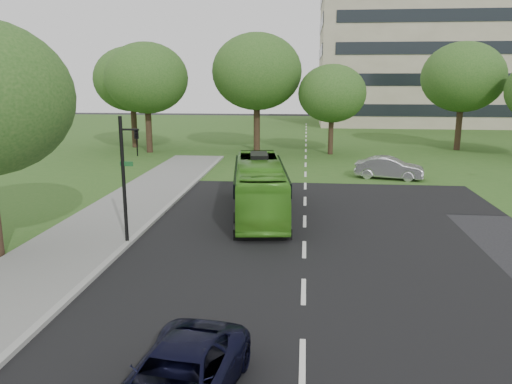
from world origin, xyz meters
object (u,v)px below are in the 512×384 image
office_building (459,38)px  tree_park_d (463,77)px  tree_park_f (132,79)px  sedan (389,168)px  tree_park_a (146,78)px  suv (178,381)px  bus (260,187)px  tree_park_c (332,94)px  traffic_light (127,171)px  tree_park_b (257,72)px

office_building → tree_park_d: bearing=-104.4°
tree_park_f → sedan: tree_park_f is taller
tree_park_f → tree_park_a: bearing=-52.6°
tree_park_f → suv: size_ratio=2.12×
sedan → tree_park_d: bearing=-16.6°
tree_park_f → bus: bearing=-58.3°
bus → tree_park_a: bearing=113.7°
tree_park_c → suv: size_ratio=1.73×
sedan → traffic_light: traffic_light is taller
tree_park_d → traffic_light: 36.95m
sedan → suv: sedan is taller
tree_park_a → suv: (11.75, -35.44, -6.02)m
sedan → tree_park_a: bearing=75.8°
tree_park_f → traffic_light: (9.71, -28.72, -3.51)m
office_building → sedan: bearing=-110.0°
bus → sedan: (7.87, 9.72, -0.61)m
tree_park_a → traffic_light: bearing=-74.2°
traffic_light → sedan: bearing=34.5°
tree_park_a → bus: size_ratio=1.01×
tree_park_a → suv: size_ratio=2.16×
tree_park_d → sedan: tree_park_d is taller
office_building → suv: office_building is taller
traffic_light → tree_park_c: bearing=55.1°
sedan → tree_park_b: bearing=52.6°
tree_park_d → traffic_light: bearing=-125.4°
bus → tree_park_d: bearing=49.1°
bus → traffic_light: traffic_light is taller
office_building → traffic_light: size_ratio=7.73×
tree_park_b → office_building: bearing=50.7°
office_building → bus: office_building is taller
bus → traffic_light: (-4.78, -5.28, 1.70)m
office_building → tree_park_a: (-36.20, -34.52, -5.85)m
tree_park_c → sedan: 12.32m
office_building → bus: bearing=-113.9°
tree_park_d → traffic_light: tree_park_d is taller
tree_park_f → bus: 28.04m
suv → traffic_light: (-4.54, 10.00, 2.42)m
tree_park_b → traffic_light: tree_park_b is taller
sedan → suv: 26.28m
office_building → tree_park_a: office_building is taller
office_building → tree_park_a: size_ratio=4.09×
tree_park_b → suv: tree_park_b is taller
bus → suv: bearing=-98.0°
tree_park_c → tree_park_f: size_ratio=0.82×
tree_park_f → office_building: bearing=38.9°
tree_park_d → bus: tree_park_d is taller
tree_park_c → tree_park_b: bearing=166.3°
tree_park_c → traffic_light: 27.59m
suv → traffic_light: traffic_light is taller
tree_park_c → suv: bearing=-97.4°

